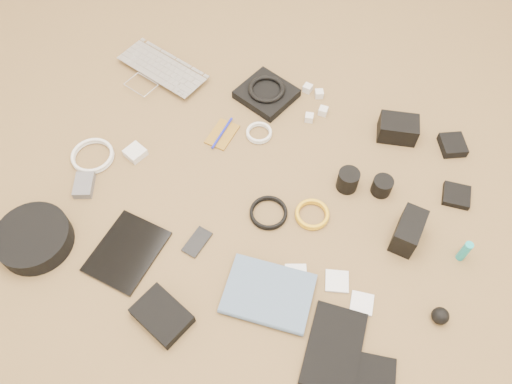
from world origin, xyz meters
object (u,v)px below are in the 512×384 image
(phone, at_px, (197,242))
(paperback, at_px, (260,324))
(headphone_case, at_px, (34,238))
(laptop, at_px, (153,77))
(tablet, at_px, (127,251))
(dslr_camera, at_px, (398,129))

(phone, relative_size, paperback, 0.40)
(headphone_case, bearing_deg, phone, 19.77)
(laptop, distance_m, headphone_case, 0.77)
(tablet, height_order, phone, tablet)
(tablet, distance_m, paperback, 0.47)
(dslr_camera, distance_m, phone, 0.81)
(phone, distance_m, headphone_case, 0.50)
(laptop, bearing_deg, dslr_camera, 20.18)
(phone, bearing_deg, dslr_camera, 63.16)
(dslr_camera, height_order, tablet, dslr_camera)
(dslr_camera, distance_m, tablet, 1.02)
(phone, relative_size, headphone_case, 0.44)
(tablet, bearing_deg, phone, 35.57)
(dslr_camera, relative_size, phone, 1.34)
(laptop, distance_m, paperback, 1.06)
(dslr_camera, xyz_separation_m, paperback, (-0.23, -0.82, -0.03))
(laptop, bearing_deg, headphone_case, -74.84)
(dslr_camera, height_order, headphone_case, dslr_camera)
(paperback, bearing_deg, headphone_case, 85.29)
(tablet, bearing_deg, paperback, -2.63)
(phone, xyz_separation_m, headphone_case, (-0.47, -0.17, 0.03))
(laptop, height_order, dslr_camera, dslr_camera)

